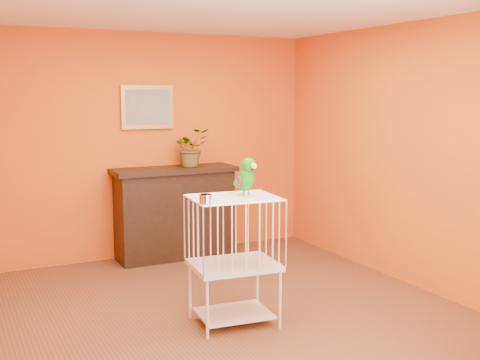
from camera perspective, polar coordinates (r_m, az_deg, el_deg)
ground at (r=5.32m, az=-0.79°, el=-12.79°), size 4.50×4.50×0.00m
room_shell at (r=4.98m, az=-0.83°, el=4.48°), size 4.50×4.50×4.50m
console_cabinet at (r=7.04m, az=-6.20°, el=-3.09°), size 1.43×0.51×1.06m
potted_plant at (r=7.02m, az=-4.70°, el=2.69°), size 0.46×0.49×0.35m
framed_picture at (r=7.03m, az=-8.76°, el=6.85°), size 0.62×0.04×0.50m
birdcage at (r=5.00m, az=-0.57°, el=-7.46°), size 0.74×0.60×1.07m
feed_cup at (r=4.60m, az=-3.26°, el=-1.78°), size 0.10×0.10×0.07m
parrot at (r=4.95m, az=0.60°, el=0.37°), size 0.16×0.29×0.32m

